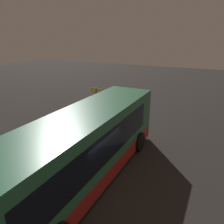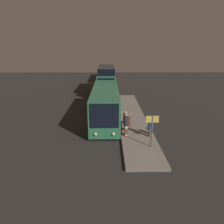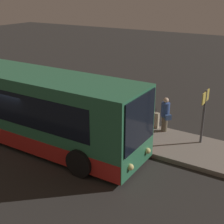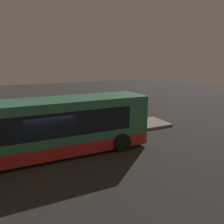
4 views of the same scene
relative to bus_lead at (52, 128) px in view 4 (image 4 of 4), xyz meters
The scene contains 9 objects.
ground 1.61m from the bus_lead, 129.94° to the right, with size 80.00×80.00×0.00m, color #2B2826.
platform 3.05m from the bus_lead, 95.10° to the left, with size 20.00×2.69×0.19m.
bus_lead is the anchor object (origin of this frame).
passenger_boarding 5.00m from the bus_lead, 20.10° to the left, with size 0.46×0.62×1.85m.
passenger_waiting 3.99m from the bus_lead, 26.10° to the left, with size 0.49×0.49×1.68m.
passenger_with_bags 6.19m from the bus_lead, 35.83° to the left, with size 0.65×0.62×1.64m.
suitcase 5.92m from the bus_lead, 40.08° to the left, with size 0.33×0.19×0.99m.
sign_post 7.58m from the bus_lead, 26.22° to the left, with size 0.10×0.89×2.37m.
trash_bin 3.19m from the bus_lead, 44.72° to the left, with size 0.44×0.44×0.65m.
Camera 4 is at (-1.65, -11.55, 5.22)m, focal length 35.00 mm.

